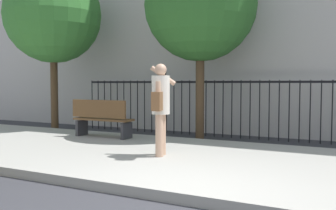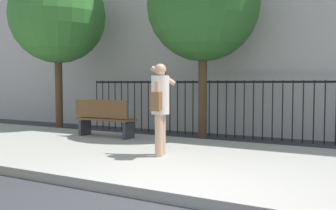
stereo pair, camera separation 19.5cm
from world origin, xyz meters
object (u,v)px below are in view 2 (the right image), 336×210
Objects in this scene: pedestrian_on_phone at (160,102)px; street_bench at (104,117)px; street_tree_mid at (203,5)px; street_tree_near at (58,16)px.

pedestrian_on_phone is 1.08× the size of street_bench.
street_bench is 3.84m from street_tree_mid.
pedestrian_on_phone is 6.24m from street_tree_near.
street_tree_mid is at bearing 98.39° from pedestrian_on_phone.
street_tree_near is at bearing -174.88° from street_tree_mid.
street_tree_mid reaches higher than street_bench.
pedestrian_on_phone reaches higher than street_bench.
street_tree_mid is (4.69, 0.42, -0.07)m from street_tree_near.
street_tree_near is at bearing 157.01° from street_bench.
street_tree_near is 1.02× the size of street_tree_mid.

